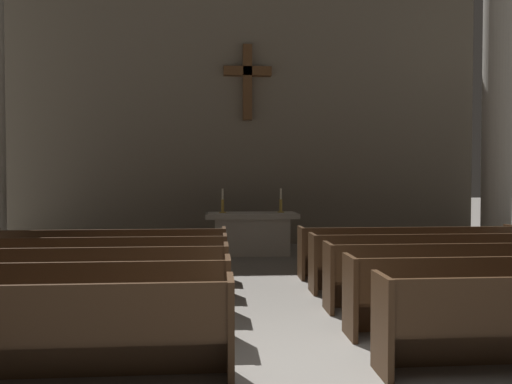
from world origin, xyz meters
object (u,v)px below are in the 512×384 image
(pew_right_row_5, at_px, (409,251))
(pew_left_row_2, at_px, (44,303))
(pew_left_row_4, at_px, (94,266))
(pew_right_row_3, at_px, (470,275))
(candlestick_left, at_px, (223,205))
(altar, at_px, (252,232))
(pew_left_row_3, at_px, (73,281))
(column_right_second, at_px, (497,104))
(pew_right_row_4, at_px, (435,262))
(candlestick_right, at_px, (281,205))
(pew_left_row_5, at_px, (110,255))

(pew_right_row_5, bearing_deg, pew_left_row_2, -148.31)
(pew_left_row_4, bearing_deg, pew_right_row_3, -11.63)
(pew_right_row_5, height_order, candlestick_left, candlestick_left)
(altar, bearing_deg, pew_left_row_3, -117.83)
(pew_right_row_5, xyz_separation_m, column_right_second, (3.19, 2.58, 3.15))
(pew_right_row_4, height_order, candlestick_left, candlestick_left)
(pew_left_row_3, xyz_separation_m, candlestick_left, (2.02, 5.15, 0.71))
(pew_right_row_5, height_order, column_right_second, column_right_second)
(pew_right_row_3, relative_size, candlestick_right, 7.06)
(pew_left_row_3, xyz_separation_m, pew_right_row_5, (5.44, 2.24, 0.00))
(pew_right_row_4, height_order, altar, altar)
(pew_right_row_3, height_order, altar, altar)
(pew_left_row_4, xyz_separation_m, pew_right_row_3, (5.44, -1.12, 0.00))
(column_right_second, bearing_deg, pew_right_row_5, -141.03)
(pew_left_row_2, xyz_separation_m, candlestick_right, (3.42, 6.27, 0.71))
(candlestick_right, bearing_deg, pew_right_row_5, -55.26)
(pew_left_row_4, distance_m, pew_left_row_5, 1.12)
(pew_right_row_5, bearing_deg, pew_right_row_4, -90.00)
(pew_left_row_2, bearing_deg, pew_right_row_4, 22.37)
(column_right_second, bearing_deg, candlestick_right, 176.31)
(pew_left_row_2, xyz_separation_m, altar, (2.72, 6.27, 0.06))
(pew_left_row_3, xyz_separation_m, column_right_second, (8.63, 4.82, 3.15))
(pew_left_row_3, distance_m, pew_right_row_5, 5.88)
(pew_left_row_3, distance_m, pew_right_row_4, 5.56)
(pew_right_row_4, distance_m, pew_right_row_5, 1.12)
(pew_left_row_4, xyz_separation_m, altar, (2.72, 4.03, 0.06))
(pew_right_row_4, bearing_deg, candlestick_left, 130.30)
(pew_left_row_5, distance_m, altar, 3.99)
(pew_left_row_3, relative_size, pew_right_row_4, 1.00)
(pew_right_row_4, height_order, pew_right_row_5, same)
(pew_left_row_2, height_order, pew_left_row_5, same)
(pew_right_row_4, bearing_deg, pew_left_row_5, 168.37)
(pew_right_row_4, height_order, column_right_second, column_right_second)
(pew_right_row_5, bearing_deg, candlestick_right, 124.74)
(altar, bearing_deg, pew_left_row_4, -124.00)
(pew_left_row_4, xyz_separation_m, pew_left_row_5, (0.00, 1.12, 0.00))
(pew_right_row_3, bearing_deg, column_right_second, 56.52)
(pew_left_row_3, relative_size, altar, 1.86)
(candlestick_right, bearing_deg, candlestick_left, 180.00)
(altar, distance_m, candlestick_left, 0.96)
(pew_left_row_3, relative_size, candlestick_left, 7.06)
(pew_left_row_2, height_order, pew_left_row_4, same)
(pew_right_row_5, relative_size, candlestick_right, 7.06)
(column_right_second, bearing_deg, pew_left_row_3, -150.82)
(candlestick_left, bearing_deg, column_right_second, -2.91)
(pew_left_row_5, bearing_deg, candlestick_right, 40.42)
(altar, xyz_separation_m, candlestick_right, (0.70, 0.00, 0.66))
(pew_left_row_5, relative_size, pew_right_row_5, 1.00)
(candlestick_left, bearing_deg, altar, 0.00)
(pew_right_row_4, distance_m, column_right_second, 5.81)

